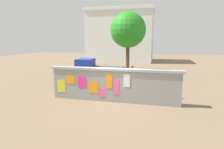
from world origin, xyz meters
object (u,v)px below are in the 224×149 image
Objects in this scene: bicycle_near at (145,78)px; bicycle_far at (99,89)px; auto_rickshaw_truck at (98,71)px; person_walking at (132,74)px; person_bystander at (75,77)px; tree_roadside at (128,30)px; motorcycle at (162,90)px.

bicycle_near and bicycle_far have the same top height.
person_walking is at bearing -21.97° from auto_rickshaw_truck.
tree_roadside is at bearing 78.97° from person_bystander.
auto_rickshaw_truck is at bearing 149.29° from motorcycle.
bicycle_far is 1.73m from person_bystander.
bicycle_far is at bearing -4.06° from person_bystander.
auto_rickshaw_truck is 7.27m from tree_roadside.
bicycle_far is 1.03× the size of person_bystander.
person_bystander is (-5.35, -0.18, 0.52)m from motorcycle.
tree_roadside is (-2.25, 5.26, 3.97)m from bicycle_near.
tree_roadside is (0.21, 9.45, 3.97)m from bicycle_far.
tree_roadside is at bearing 88.74° from bicycle_far.
person_walking reaches higher than bicycle_near.
bicycle_near is at bearing 15.80° from auto_rickshaw_truck.
person_bystander reaches higher than bicycle_far.
auto_rickshaw_truck is 1.90× the size of motorcycle.
bicycle_near reaches higher than motorcycle.
person_walking is 1.00× the size of person_bystander.
person_bystander is (-4.07, -4.08, 0.62)m from bicycle_near.
person_walking reaches higher than bicycle_far.
bicycle_far is at bearing -91.26° from tree_roadside.
bicycle_near is at bearing 59.66° from bicycle_far.
person_bystander is 0.26× the size of tree_roadside.
bicycle_near is 1.04× the size of person_walking.
bicycle_near is 2.36m from person_walking.
auto_rickshaw_truck is 0.58× the size of tree_roadside.
auto_rickshaw_truck is 2.24× the size of person_bystander.
auto_rickshaw_truck is 3.11m from person_bystander.
motorcycle is 3.75m from bicycle_far.
motorcycle is (4.86, -2.89, -0.44)m from auto_rickshaw_truck.
bicycle_far is at bearing -130.29° from person_walking.
person_walking is (1.72, 2.03, 0.62)m from bicycle_far.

